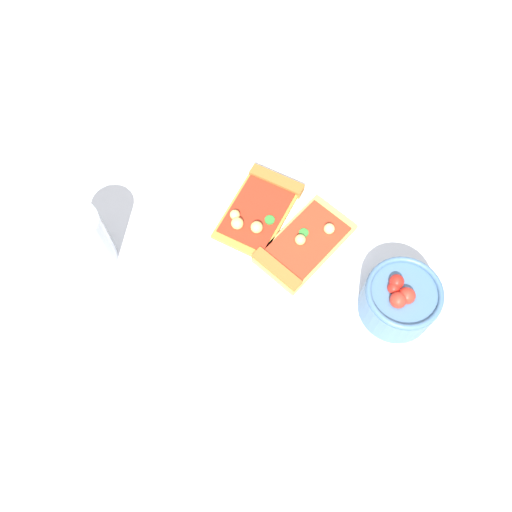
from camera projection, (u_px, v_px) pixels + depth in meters
The scene contains 6 objects.
ground_plane at pixel (267, 243), 0.89m from camera, with size 2.40×2.40×0.00m, color silver.
plate at pixel (284, 227), 0.90m from camera, with size 0.26×0.26×0.01m, color white.
pizza_slice_near at pixel (302, 244), 0.87m from camera, with size 0.18×0.16×0.02m.
pizza_slice_far at pixel (259, 208), 0.90m from camera, with size 0.17×0.13×0.03m.
salad_bowl at pixel (400, 300), 0.81m from camera, with size 0.11×0.11×0.08m.
soda_glass at pixel (85, 241), 0.83m from camera, with size 0.07×0.07×0.12m.
Camera 1 is at (-0.39, -0.05, 0.80)m, focal length 38.85 mm.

